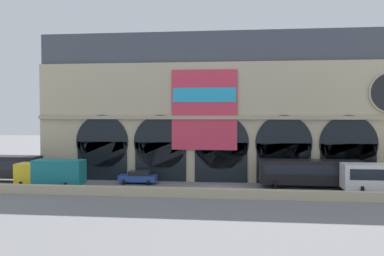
{
  "coord_description": "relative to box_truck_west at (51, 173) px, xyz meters",
  "views": [
    {
      "loc": [
        2.22,
        -44.43,
        8.37
      ],
      "look_at": [
        -3.51,
        5.0,
        6.51
      ],
      "focal_mm": 38.62,
      "sensor_mm": 36.0,
      "label": 1
    }
  ],
  "objects": [
    {
      "name": "car_midwest",
      "position": [
        9.0,
        3.66,
        -0.9
      ],
      "size": [
        4.4,
        2.22,
        1.55
      ],
      "color": "#28479E",
      "rests_on": "ground"
    },
    {
      "name": "box_truck_west",
      "position": [
        0.0,
        0.0,
        0.0
      ],
      "size": [
        7.5,
        2.91,
        3.12
      ],
      "color": "gold",
      "rests_on": "ground"
    },
    {
      "name": "station_building",
      "position": [
        18.65,
        8.03,
        7.11
      ],
      "size": [
        45.67,
        4.8,
        18.26
      ],
      "color": "#BCAD8C",
      "rests_on": "ground"
    },
    {
      "name": "quay_parapet_wall",
      "position": [
        18.62,
        -3.56,
        -1.23
      ],
      "size": [
        90.0,
        0.7,
        0.95
      ],
      "primitive_type": "cube",
      "color": "#BCAD8C",
      "rests_on": "ground"
    },
    {
      "name": "bus_mideast",
      "position": [
        28.58,
        3.18,
        0.08
      ],
      "size": [
        11.0,
        3.25,
        3.1
      ],
      "color": "black",
      "rests_on": "ground"
    },
    {
      "name": "ground_plane",
      "position": [
        18.62,
        0.84,
        -1.7
      ],
      "size": [
        200.0,
        200.0,
        0.0
      ],
      "primitive_type": "plane",
      "color": "slate"
    }
  ]
}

